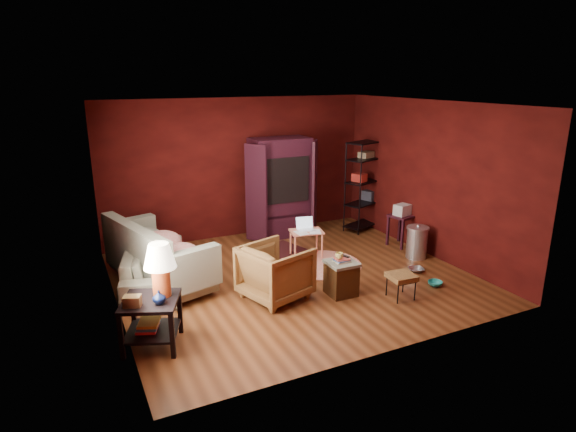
% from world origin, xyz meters
% --- Properties ---
extents(room, '(5.54, 5.04, 2.84)m').
position_xyz_m(room, '(-0.04, -0.01, 1.40)').
color(room, brown).
rests_on(room, ground).
extents(sofa, '(1.15, 2.24, 0.84)m').
position_xyz_m(sofa, '(-2.10, 0.77, 0.42)').
color(sofa, slate).
rests_on(sofa, ground).
extents(armchair, '(1.04, 1.08, 0.90)m').
position_xyz_m(armchair, '(-0.58, -0.56, 0.45)').
color(armchair, black).
rests_on(armchair, ground).
extents(pet_bowl_steel, '(0.27, 0.14, 0.26)m').
position_xyz_m(pet_bowl_steel, '(1.99, -0.70, 0.13)').
color(pet_bowl_steel, silver).
rests_on(pet_bowl_steel, ground).
extents(pet_bowl_turquoise, '(0.24, 0.16, 0.23)m').
position_xyz_m(pet_bowl_turquoise, '(1.88, -1.28, 0.11)').
color(pet_bowl_turquoise, '#24ACA7').
rests_on(pet_bowl_turquoise, ground).
extents(vase, '(0.18, 0.19, 0.16)m').
position_xyz_m(vase, '(-2.40, -1.28, 0.70)').
color(vase, '#0B153A').
rests_on(vase, side_table).
extents(mug, '(0.13, 0.11, 0.12)m').
position_xyz_m(mug, '(0.31, -0.91, 0.65)').
color(mug, '#D7C469').
rests_on(mug, hamper).
extents(side_table, '(0.85, 0.85, 1.29)m').
position_xyz_m(side_table, '(-2.40, -1.10, 0.77)').
color(side_table, black).
rests_on(side_table, ground).
extents(sofa_cushions, '(1.46, 2.41, 0.94)m').
position_xyz_m(sofa_cushions, '(-2.08, 0.71, 0.46)').
color(sofa_cushions, slate).
rests_on(sofa_cushions, sofa).
extents(hamper, '(0.44, 0.44, 0.61)m').
position_xyz_m(hamper, '(0.37, -0.89, 0.28)').
color(hamper, '#462610').
rests_on(hamper, ground).
extents(footstool, '(0.40, 0.40, 0.38)m').
position_xyz_m(footstool, '(1.10, -1.39, 0.33)').
color(footstool, black).
rests_on(footstool, ground).
extents(rug_round, '(1.83, 1.83, 0.01)m').
position_xyz_m(rug_round, '(0.70, 0.27, 0.01)').
color(rug_round, '#F7E3CE').
rests_on(rug_round, ground).
extents(rug_oriental, '(1.36, 1.10, 0.01)m').
position_xyz_m(rug_oriental, '(0.15, 1.15, 0.02)').
color(rug_oriental, '#451216').
rests_on(rug_oriental, ground).
extents(laptop_desk, '(0.65, 0.55, 0.72)m').
position_xyz_m(laptop_desk, '(0.63, 0.74, 0.45)').
color(laptop_desk, '#FD9373').
rests_on(laptop_desk, ground).
extents(tv_armoire, '(1.59, 0.84, 2.02)m').
position_xyz_m(tv_armoire, '(0.74, 2.06, 1.05)').
color(tv_armoire, '#350F1C').
rests_on(tv_armoire, ground).
extents(wire_shelving, '(1.01, 0.71, 1.90)m').
position_xyz_m(wire_shelving, '(2.55, 1.70, 1.04)').
color(wire_shelving, black).
rests_on(wire_shelving, ground).
extents(small_stand, '(0.50, 0.50, 0.83)m').
position_xyz_m(small_stand, '(2.57, 0.47, 0.62)').
color(small_stand, '#350F1C').
rests_on(small_stand, ground).
extents(trash_can, '(0.46, 0.46, 0.63)m').
position_xyz_m(trash_can, '(2.42, -0.18, 0.30)').
color(trash_can, silver).
rests_on(trash_can, ground).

